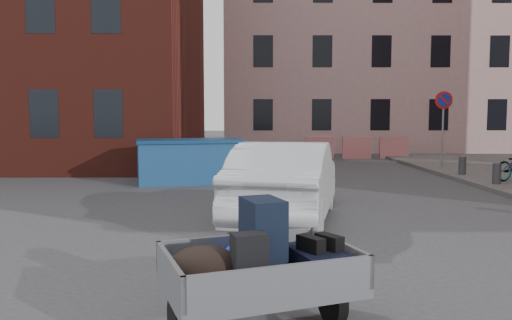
{
  "coord_description": "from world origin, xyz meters",
  "views": [
    {
      "loc": [
        -0.49,
        -7.57,
        1.91
      ],
      "look_at": [
        -0.44,
        1.74,
        1.1
      ],
      "focal_mm": 35.0,
      "sensor_mm": 36.0,
      "label": 1
    }
  ],
  "objects": [
    {
      "name": "ground",
      "position": [
        0.0,
        0.0,
        0.0
      ],
      "size": [
        120.0,
        120.0,
        0.0
      ],
      "primitive_type": "plane",
      "color": "#38383A",
      "rests_on": "ground"
    },
    {
      "name": "trailer",
      "position": [
        -0.45,
        -3.35,
        0.61
      ],
      "size": [
        1.88,
        1.98,
        1.2
      ],
      "rotation": [
        0.0,
        0.0,
        0.35
      ],
      "color": "black",
      "rests_on": "ground"
    },
    {
      "name": "no_parking_sign",
      "position": [
        6.0,
        9.48,
        2.01
      ],
      "size": [
        0.6,
        0.09,
        2.65
      ],
      "color": "gray",
      "rests_on": "sidewalk"
    },
    {
      "name": "barriers",
      "position": [
        4.2,
        15.0,
        0.5
      ],
      "size": [
        4.7,
        0.18,
        1.0
      ],
      "color": "red",
      "rests_on": "ground"
    },
    {
      "name": "building_pink",
      "position": [
        6.0,
        22.0,
        7.0
      ],
      "size": [
        16.0,
        8.0,
        14.0
      ],
      "primitive_type": "cube",
      "color": "#C49A97",
      "rests_on": "ground"
    },
    {
      "name": "silver_car",
      "position": [
        0.13,
        1.57,
        0.73
      ],
      "size": [
        2.44,
        4.65,
        1.46
      ],
      "primitive_type": "imported",
      "rotation": [
        0.0,
        0.0,
        2.93
      ],
      "color": "silver",
      "rests_on": "ground"
    },
    {
      "name": "dumpster",
      "position": [
        -2.35,
        6.84,
        0.64
      ],
      "size": [
        3.3,
        2.24,
        1.26
      ],
      "rotation": [
        0.0,
        0.0,
        0.25
      ],
      "color": "#1C4C87",
      "rests_on": "ground"
    }
  ]
}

